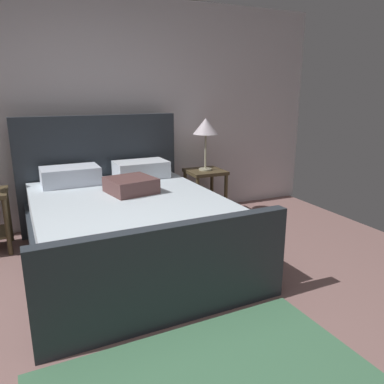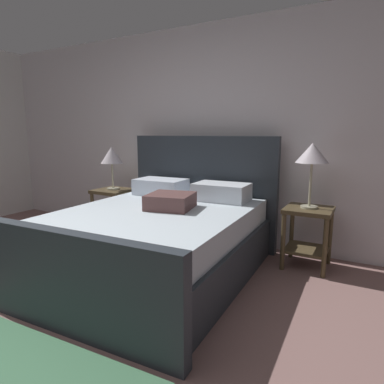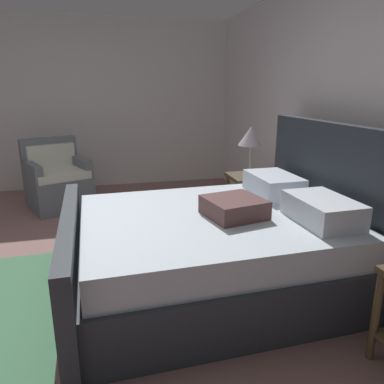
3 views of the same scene
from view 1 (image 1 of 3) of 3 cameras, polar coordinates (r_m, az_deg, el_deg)
name	(u,v)px [view 1 (image 1 of 3)]	position (r m, az deg, el deg)	size (l,w,h in m)	color
ground_plane	(137,370)	(2.37, -8.46, -25.46)	(6.26, 5.24, 0.02)	#896460
wall_back	(67,114)	(4.46, -18.68, 11.25)	(6.38, 0.12, 2.57)	silver
bed	(126,223)	(3.48, -10.12, -4.76)	(1.85, 2.25, 1.28)	#2B3138
nightstand_right	(205,186)	(4.60, 2.03, 0.99)	(0.44, 0.44, 0.60)	brown
table_lamp_right	(206,128)	(4.48, 2.12, 9.86)	(0.31, 0.31, 0.63)	#B7B293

